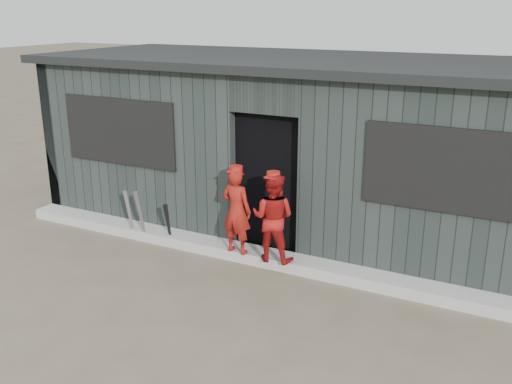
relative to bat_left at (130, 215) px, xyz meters
The scene contains 9 objects.
ground 2.64m from the bat_left, 39.06° to the right, with size 80.00×80.00×0.00m, color brown.
curb 2.06m from the bat_left, ahead, with size 8.00×0.36×0.15m, color #A9A9A4.
bat_left is the anchor object (origin of this frame).
bat_mid 0.24m from the bat_left, ahead, with size 0.07×0.07×0.85m, color gray.
bat_right 0.66m from the bat_left, ahead, with size 0.07×0.07×0.70m, color black.
player_red_left 1.84m from the bat_left, ahead, with size 0.43×0.28×1.19m, color maroon.
player_red_right 2.36m from the bat_left, ahead, with size 0.57×0.45×1.18m, color #9E1413.
player_grey_back 2.52m from the bat_left, 19.58° to the left, with size 0.55×0.36×1.12m, color #AEAEAE.
dugout 2.89m from the bat_left, 42.62° to the left, with size 8.30×3.30×2.62m.
Camera 1 is at (3.25, -4.58, 3.32)m, focal length 40.00 mm.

